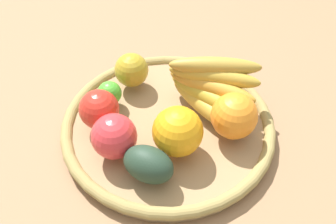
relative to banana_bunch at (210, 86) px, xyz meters
name	(u,v)px	position (x,y,z in m)	size (l,w,h in m)	color
ground_plane	(168,131)	(-0.02, 0.08, -0.08)	(2.40, 2.40, 0.00)	#906949
basket	(168,126)	(-0.02, 0.08, -0.06)	(0.38, 0.38, 0.03)	#9B7852
banana_bunch	(210,86)	(0.00, 0.00, 0.00)	(0.16, 0.17, 0.09)	gold
orange_0	(180,131)	(-0.08, 0.08, -0.01)	(0.08, 0.08, 0.08)	orange
apple_1	(99,109)	(0.00, 0.20, -0.01)	(0.07, 0.07, 0.07)	red
lime_0	(109,93)	(0.05, 0.17, -0.02)	(0.04, 0.04, 0.04)	green
apple_2	(114,136)	(-0.07, 0.18, -0.01)	(0.07, 0.07, 0.07)	red
apple_0	(131,70)	(0.09, 0.13, -0.01)	(0.06, 0.06, 0.06)	#AB8D23
orange_1	(234,116)	(-0.07, -0.02, -0.01)	(0.08, 0.08, 0.08)	orange
avocado	(148,164)	(-0.13, 0.14, -0.02)	(0.08, 0.06, 0.06)	#243829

